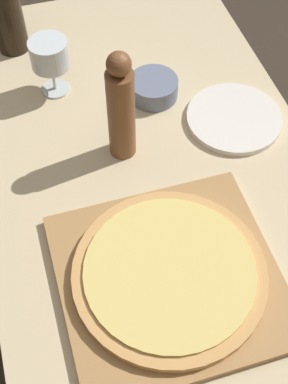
# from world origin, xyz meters

# --- Properties ---
(ground_plane) EXTENTS (12.00, 12.00, 0.00)m
(ground_plane) POSITION_xyz_m (0.00, 0.00, 0.00)
(ground_plane) COLOR #382D23
(dining_table) EXTENTS (0.71, 1.33, 0.78)m
(dining_table) POSITION_xyz_m (0.00, 0.00, 0.65)
(dining_table) COLOR #CCB78E
(dining_table) RESTS_ON ground_plane
(cutting_board) EXTENTS (0.39, 0.38, 0.02)m
(cutting_board) POSITION_xyz_m (-0.05, -0.23, 0.78)
(cutting_board) COLOR #A87A47
(cutting_board) RESTS_ON dining_table
(pizza) EXTENTS (0.35, 0.35, 0.02)m
(pizza) POSITION_xyz_m (-0.05, -0.23, 0.80)
(pizza) COLOR tan
(pizza) RESTS_ON cutting_board
(wine_bottle) EXTENTS (0.08, 0.08, 0.30)m
(wine_bottle) POSITION_xyz_m (-0.22, 0.50, 0.90)
(wine_bottle) COLOR black
(wine_bottle) RESTS_ON dining_table
(pepper_mill) EXTENTS (0.06, 0.06, 0.26)m
(pepper_mill) POSITION_xyz_m (-0.04, 0.10, 0.90)
(pepper_mill) COLOR brown
(pepper_mill) RESTS_ON dining_table
(wine_glass) EXTENTS (0.09, 0.09, 0.14)m
(wine_glass) POSITION_xyz_m (-0.15, 0.32, 0.88)
(wine_glass) COLOR silver
(wine_glass) RESTS_ON dining_table
(small_bowl) EXTENTS (0.11, 0.11, 0.05)m
(small_bowl) POSITION_xyz_m (0.07, 0.24, 0.80)
(small_bowl) COLOR slate
(small_bowl) RESTS_ON dining_table
(dinner_plate) EXTENTS (0.21, 0.21, 0.01)m
(dinner_plate) POSITION_xyz_m (0.22, 0.11, 0.78)
(dinner_plate) COLOR silver
(dinner_plate) RESTS_ON dining_table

